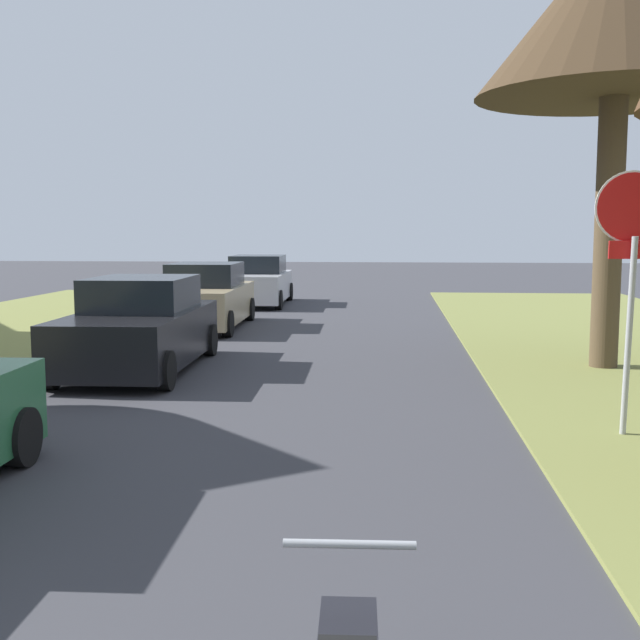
% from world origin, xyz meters
% --- Properties ---
extents(stop_sign_far, '(0.81, 0.24, 2.97)m').
position_xyz_m(stop_sign_far, '(4.75, 9.22, 2.20)').
color(stop_sign_far, '#9EA0A5').
rests_on(stop_sign_far, grass_verge_right).
extents(street_tree_right_mid_b, '(4.56, 4.56, 7.34)m').
position_xyz_m(street_tree_right_mid_b, '(5.73, 13.83, 5.91)').
color(street_tree_right_mid_b, '#4C3C29').
rests_on(street_tree_right_mid_b, grass_verge_right).
extents(parked_sedan_black, '(2.06, 4.45, 1.57)m').
position_xyz_m(parked_sedan_black, '(-2.14, 13.05, 0.72)').
color(parked_sedan_black, black).
rests_on(parked_sedan_black, ground).
extents(parked_sedan_tan, '(2.06, 4.45, 1.57)m').
position_xyz_m(parked_sedan_tan, '(-2.44, 18.96, 0.72)').
color(parked_sedan_tan, tan).
rests_on(parked_sedan_tan, ground).
extents(parked_sedan_silver, '(2.06, 4.45, 1.57)m').
position_xyz_m(parked_sedan_silver, '(-2.17, 25.08, 0.72)').
color(parked_sedan_silver, '#BCBCC1').
rests_on(parked_sedan_silver, ground).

